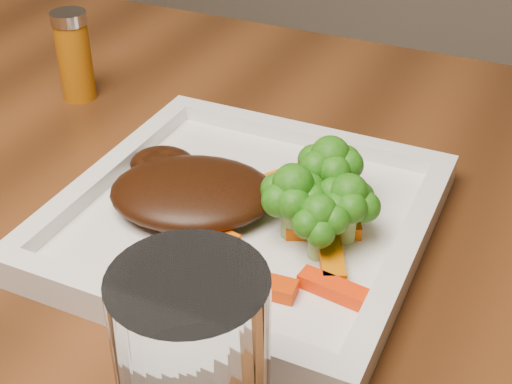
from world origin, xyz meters
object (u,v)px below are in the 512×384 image
at_px(spice_shaker, 74,56).
at_px(drinking_glass, 193,370).
at_px(steak, 193,192).
at_px(plate, 244,222).

height_order(spice_shaker, drinking_glass, drinking_glass).
bearing_deg(steak, plate, 10.58).
xyz_separation_m(steak, drinking_glass, (0.10, -0.18, 0.03)).
distance_m(plate, spice_shaker, 0.29).
distance_m(spice_shaker, drinking_glass, 0.45).
relative_size(plate, drinking_glass, 2.25).
xyz_separation_m(steak, spice_shaker, (-0.21, 0.14, 0.02)).
distance_m(plate, drinking_glass, 0.21).
relative_size(plate, steak, 2.09).
relative_size(steak, drinking_glass, 1.07).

